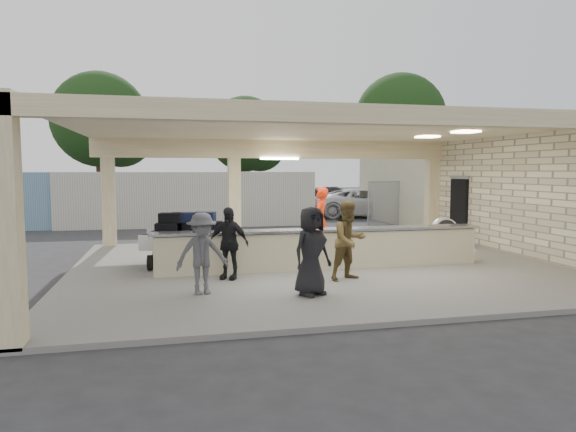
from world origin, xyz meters
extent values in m
plane|color=#29292B|center=(0.00, 0.00, 0.00)|extent=(120.00, 120.00, 0.00)
cube|color=slate|center=(0.00, 0.00, 0.05)|extent=(12.00, 10.00, 0.10)
cube|color=tan|center=(0.00, 0.00, 3.50)|extent=(12.00, 10.00, 0.02)
cube|color=beige|center=(6.00, 0.00, 1.75)|extent=(0.02, 10.00, 3.50)
cube|color=black|center=(5.94, 3.20, 1.15)|extent=(0.10, 0.95, 2.10)
cube|color=tan|center=(0.00, 4.75, 3.20)|extent=(12.00, 0.50, 0.60)
cube|color=tan|center=(0.00, -4.85, 3.35)|extent=(12.00, 0.30, 0.30)
cube|color=tan|center=(-5.50, 4.75, 1.80)|extent=(0.40, 0.40, 3.50)
cube|color=tan|center=(-1.50, 4.75, 1.80)|extent=(0.40, 0.40, 3.50)
cube|color=tan|center=(5.80, 4.80, 1.80)|extent=(0.40, 0.40, 3.50)
cube|color=tan|center=(-5.80, -4.80, 1.80)|extent=(0.40, 0.40, 3.50)
cube|color=white|center=(0.00, 4.50, 2.88)|extent=(1.30, 0.12, 0.06)
cube|color=#FFEABF|center=(3.80, 1.50, 3.47)|extent=(0.55, 0.55, 0.04)
cube|color=#FFEABF|center=(3.80, -0.50, 3.47)|extent=(0.55, 0.55, 0.04)
cube|color=#FFEABF|center=(3.80, -2.50, 3.47)|extent=(0.55, 0.55, 0.04)
cube|color=beige|center=(0.00, -0.50, 0.55)|extent=(8.00, 0.50, 0.90)
cube|color=#B7B7BC|center=(0.00, -0.50, 1.05)|extent=(8.20, 0.58, 0.06)
cube|color=silver|center=(-3.14, 0.62, 0.65)|extent=(2.43, 1.61, 0.11)
cylinder|color=black|center=(-4.11, 0.22, 0.28)|extent=(0.15, 0.38, 0.37)
cylinder|color=black|center=(-4.00, 1.22, 0.28)|extent=(0.15, 0.38, 0.37)
cylinder|color=black|center=(-2.28, 0.03, 0.28)|extent=(0.15, 0.38, 0.37)
cylinder|color=black|center=(-2.18, 1.03, 0.28)|extent=(0.15, 0.38, 0.37)
cube|color=silver|center=(-3.07, 1.31, 0.83)|extent=(2.29, 0.28, 0.28)
cube|color=silver|center=(-3.21, -0.06, 0.83)|extent=(2.29, 0.28, 0.28)
cube|color=black|center=(-3.90, 0.43, 0.83)|extent=(0.57, 0.40, 0.24)
cube|color=black|center=(-3.26, 0.36, 0.83)|extent=(0.57, 0.40, 0.24)
cube|color=black|center=(-2.62, 0.29, 0.83)|extent=(0.57, 0.40, 0.24)
cube|color=black|center=(-3.84, 0.97, 0.83)|extent=(0.57, 0.40, 0.24)
cube|color=black|center=(-3.20, 0.91, 0.83)|extent=(0.57, 0.40, 0.24)
cube|color=black|center=(-2.56, 0.84, 0.83)|extent=(0.57, 0.40, 0.24)
cube|color=black|center=(-3.71, 0.50, 1.07)|extent=(0.57, 0.40, 0.24)
cube|color=black|center=(-3.05, 0.61, 1.07)|extent=(0.57, 0.40, 0.24)
cube|color=black|center=(-2.57, 0.75, 1.07)|extent=(0.57, 0.40, 0.24)
cube|color=black|center=(-3.48, 0.94, 1.07)|extent=(0.57, 0.40, 0.24)
cube|color=black|center=(-3.32, 0.64, 1.32)|extent=(0.57, 0.40, 0.24)
cube|color=black|center=(-2.77, 0.68, 1.32)|extent=(0.57, 0.40, 0.24)
cube|color=#590F0C|center=(-4.00, 0.34, 0.83)|extent=(0.57, 0.40, 0.24)
cube|color=black|center=(-2.29, 0.81, 0.83)|extent=(0.57, 0.40, 0.24)
cube|color=black|center=(-3.10, 0.99, 1.07)|extent=(0.57, 0.40, 0.24)
cube|color=black|center=(-3.61, 0.58, 1.32)|extent=(0.57, 0.40, 0.24)
cylinder|color=silver|center=(4.80, 2.14, 0.60)|extent=(0.83, 0.32, 0.81)
cylinder|color=black|center=(4.80, 2.14, 0.60)|extent=(0.74, 0.35, 0.72)
cube|color=silver|center=(4.53, 2.14, 0.24)|extent=(0.05, 0.45, 0.27)
cube|color=silver|center=(5.07, 2.14, 0.24)|extent=(0.05, 0.45, 0.27)
imported|color=#F7320D|center=(0.59, 1.68, 1.05)|extent=(0.69, 0.79, 1.91)
imported|color=brown|center=(0.19, -1.85, 0.97)|extent=(0.92, 0.61, 1.73)
imported|color=black|center=(-2.38, -1.19, 0.90)|extent=(0.98, 0.76, 1.59)
imported|color=#4F5054|center=(-3.03, -2.48, 0.89)|extent=(1.08, 0.57, 1.58)
imported|color=black|center=(-0.99, -3.01, 0.95)|extent=(0.90, 0.68, 1.71)
imported|color=silver|center=(6.49, 13.26, 0.77)|extent=(5.62, 3.15, 1.53)
imported|color=silver|center=(12.96, 13.40, 0.76)|extent=(5.10, 2.87, 1.52)
imported|color=black|center=(5.93, 15.82, 0.77)|extent=(4.90, 3.08, 1.54)
cube|color=silver|center=(-2.74, 11.24, 1.21)|extent=(11.25, 2.58, 2.42)
cylinder|color=gray|center=(5.00, 9.00, 1.00)|extent=(0.06, 0.06, 2.00)
cylinder|color=gray|center=(7.00, 9.00, 1.00)|extent=(0.06, 0.06, 2.00)
cylinder|color=gray|center=(9.00, 9.00, 1.00)|extent=(0.06, 0.06, 2.00)
cylinder|color=gray|center=(11.00, 9.00, 1.00)|extent=(0.06, 0.06, 2.00)
cylinder|color=gray|center=(13.00, 9.00, 1.00)|extent=(0.06, 0.06, 2.00)
cylinder|color=gray|center=(15.00, 9.00, 1.00)|extent=(0.06, 0.06, 2.00)
cube|color=gray|center=(11.00, 9.00, 1.00)|extent=(12.00, 0.02, 2.00)
cylinder|color=gray|center=(11.00, 9.00, 2.00)|extent=(12.00, 0.05, 0.05)
cylinder|color=#382619|center=(-8.00, 24.00, 2.25)|extent=(0.70, 0.70, 4.50)
sphere|color=black|center=(-8.00, 24.00, 5.85)|extent=(6.30, 6.30, 6.30)
sphere|color=black|center=(-6.80, 24.60, 4.95)|extent=(4.50, 4.50, 4.50)
cylinder|color=#382619|center=(2.00, 26.00, 2.00)|extent=(0.70, 0.70, 4.00)
sphere|color=black|center=(2.00, 26.00, 5.20)|extent=(5.60, 5.60, 5.60)
sphere|color=black|center=(3.20, 26.60, 4.40)|extent=(4.00, 4.00, 4.00)
cylinder|color=#382619|center=(14.00, 25.00, 2.50)|extent=(0.70, 0.70, 5.00)
sphere|color=black|center=(14.00, 25.00, 6.50)|extent=(7.00, 7.00, 7.00)
sphere|color=black|center=(15.20, 25.60, 5.50)|extent=(5.00, 5.00, 5.00)
cube|color=beige|center=(9.50, 10.00, 1.60)|extent=(6.00, 8.00, 3.20)
camera|label=1|loc=(-3.62, -12.37, 2.49)|focal=32.00mm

